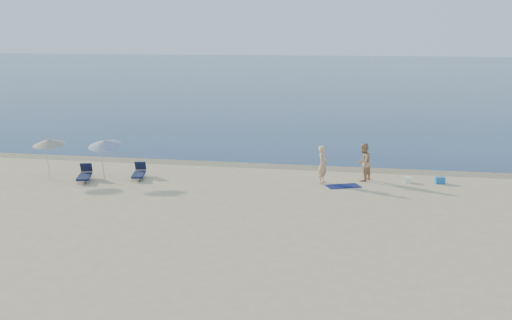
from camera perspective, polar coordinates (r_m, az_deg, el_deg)
The scene contains 12 objects.
ground at distance 17.48m, azimuth -5.44°, elevation -13.75°, with size 160.00×160.00×0.00m, color #CAB086.
sea at distance 115.45m, azimuth 9.04°, elevation 7.62°, with size 240.00×160.00×0.01m, color #0C2248.
wet_sand_strip at distance 35.61m, azimuth 3.53°, elevation -0.61°, with size 240.00×1.60×0.00m, color #847254.
person_left at distance 31.74m, azimuth 5.97°, elevation -0.40°, with size 0.69×0.45×1.88m, color tan.
person_right at distance 32.54m, azimuth 9.54°, elevation -0.19°, with size 0.92×0.72×1.90m, color tan.
beach_towel at distance 31.40m, azimuth 7.75°, elevation -2.31°, with size 1.60×0.89×0.03m, color #0D1344.
white_bag at distance 32.75m, azimuth 13.36°, elevation -1.73°, with size 0.32×0.28×0.28m, color white.
blue_cooler at distance 32.95m, azimuth 16.03°, elevation -1.74°, with size 0.46×0.32×0.32m, color #2068AE.
umbrella_near at distance 33.00m, azimuth -13.29°, elevation 1.47°, with size 1.71×1.73×2.24m.
umbrella_far at distance 34.09m, azimuth -17.95°, elevation 1.55°, with size 1.87×1.89×2.19m.
lounger_left at distance 33.40m, azimuth -14.99°, elevation -1.29°, with size 1.10×1.88×0.79m.
lounger_right at distance 33.33m, azimuth -10.36°, elevation -1.13°, with size 0.95×1.81×0.76m.
Camera 1 is at (4.66, -15.12, 7.43)m, focal length 45.00 mm.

